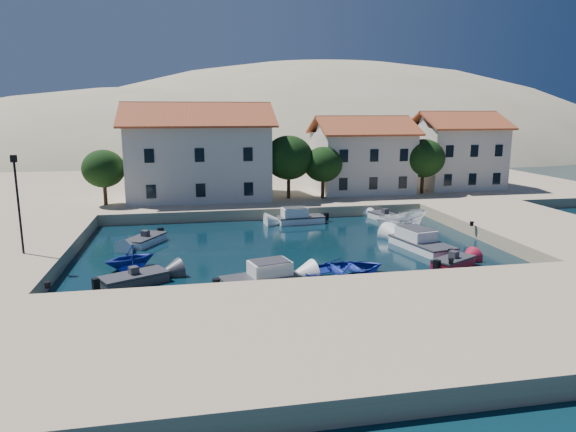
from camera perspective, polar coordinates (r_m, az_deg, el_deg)
The scene contains 22 objects.
ground at distance 28.61m, azimuth 3.90°, elevation -8.57°, with size 400.00×400.00×0.00m, color black.
quay_south at distance 23.10m, azimuth 7.79°, elevation -12.39°, with size 52.00×12.00×1.00m, color tan.
quay_east at distance 46.18m, azimuth 25.90°, elevation -1.29°, with size 11.00×20.00×1.00m, color tan.
quay_west at distance 39.05m, azimuth -28.54°, elevation -3.71°, with size 8.00×20.00×1.00m, color tan.
quay_north at distance 65.25m, azimuth -2.88°, elevation 3.31°, with size 80.00×36.00×1.00m, color tan.
hills at distance 155.68m, azimuth -0.41°, elevation -0.78°, with size 254.00×176.00×99.00m.
building_left at distance 54.10m, azimuth -9.92°, elevation 7.25°, with size 14.70×9.45×9.70m.
building_mid at distance 58.31m, azimuth 8.18°, elevation 6.90°, with size 10.50×8.40×8.30m.
building_right at distance 64.09m, azimuth 18.17°, elevation 7.08°, with size 9.45×8.40×8.80m.
trees at distance 52.91m, azimuth 1.70°, elevation 6.13°, with size 37.30×5.30×6.45m.
lamppost at distance 35.92m, azimuth -27.85°, elevation 2.08°, with size 0.35×0.25×6.22m.
bollards at distance 32.55m, azimuth 6.98°, elevation -4.00°, with size 29.36×9.56×0.30m.
motorboat_grey_sw at distance 31.21m, azimuth -16.72°, elevation -6.75°, with size 4.07×3.21×1.25m.
cabin_cruiser_south at distance 29.56m, azimuth -3.12°, elevation -6.92°, with size 4.75×2.91×1.60m.
rowboat_south at distance 31.62m, azimuth 6.26°, elevation -6.63°, with size 3.81×5.33×1.10m, color #1B2E99.
motorboat_red_se at distance 34.78m, azimuth 17.89°, elevation -4.93°, with size 3.41×2.74×1.25m.
cabin_cruiser_east at distance 38.46m, azimuth 14.64°, elevation -2.91°, with size 3.28×5.76×1.60m.
boat_east at distance 43.46m, azimuth 12.38°, elevation -1.80°, with size 1.89×5.02×1.94m, color white.
motorboat_white_ne at distance 48.10m, azimuth 10.71°, elevation -0.09°, with size 2.44×3.67×1.25m.
rowboat_west at distance 34.50m, azimuth -17.11°, elevation -5.53°, with size 2.72×3.15×1.66m, color #1B2E99.
motorboat_white_west at distance 40.17m, azimuth -15.54°, elevation -2.61°, with size 3.15×3.93×1.25m.
cabin_cruiser_north at distance 45.95m, azimuth 1.41°, elevation -0.20°, with size 4.31×2.12×1.60m.
Camera 1 is at (-6.94, -25.96, 9.83)m, focal length 32.00 mm.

